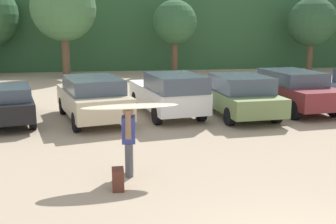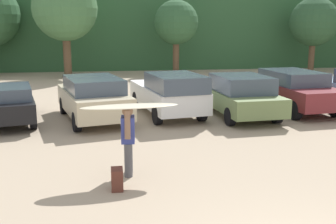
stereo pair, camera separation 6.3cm
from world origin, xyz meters
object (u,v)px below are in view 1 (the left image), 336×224
at_px(backpack_dropped, 118,179).
at_px(parked_car_olive_green, 237,95).
at_px(parked_car_maroon, 293,89).
at_px(parked_car_black, 5,102).
at_px(parked_car_champagne, 93,97).
at_px(parked_car_white, 169,93).
at_px(person_adult, 129,136).
at_px(surfboard_cream, 130,106).

bearing_deg(backpack_dropped, parked_car_olive_green, 54.35).
bearing_deg(parked_car_maroon, parked_car_black, 87.08).
xyz_separation_m(parked_car_champagne, parked_car_white, (2.78, 0.31, 0.04)).
bearing_deg(parked_car_maroon, parked_car_olive_green, 97.95).
bearing_deg(parked_car_white, backpack_dropped, 153.06).
bearing_deg(parked_car_champagne, parked_car_white, -97.58).
height_order(parked_car_maroon, backpack_dropped, parked_car_maroon).
xyz_separation_m(parked_car_olive_green, person_adult, (-4.37, -5.64, 0.10)).
xyz_separation_m(parked_car_champagne, surfboard_cream, (1.03, -5.58, 0.73)).
height_order(parked_car_white, surfboard_cream, parked_car_white).
height_order(parked_car_champagne, parked_car_olive_green, parked_car_champagne).
distance_m(surfboard_cream, backpack_dropped, 1.65).
bearing_deg(parked_car_champagne, parked_car_maroon, -99.56).
distance_m(parked_car_black, parked_car_champagne, 2.99).
bearing_deg(backpack_dropped, parked_car_maroon, 44.75).
distance_m(parked_car_black, surfboard_cream, 6.98).
bearing_deg(person_adult, parked_car_olive_green, -123.17).
height_order(parked_car_olive_green, surfboard_cream, surfboard_cream).
relative_size(parked_car_white, person_adult, 2.97).
relative_size(parked_car_black, parked_car_olive_green, 0.96).
bearing_deg(parked_car_maroon, person_adult, 126.54).
distance_m(parked_car_champagne, backpack_dropped, 6.55).
distance_m(parked_car_black, parked_car_olive_green, 8.32).
xyz_separation_m(parked_car_champagne, parked_car_olive_green, (5.34, -0.01, -0.04)).
relative_size(parked_car_olive_green, person_adult, 3.05).
bearing_deg(backpack_dropped, parked_car_black, 119.28).
relative_size(person_adult, surfboard_cream, 0.71).
distance_m(parked_car_white, parked_car_maroon, 5.07).
bearing_deg(parked_car_white, surfboard_cream, 153.57).
distance_m(parked_car_black, parked_car_maroon, 10.83).
relative_size(parked_car_champagne, surfboard_cream, 2.13).
bearing_deg(parked_car_white, parked_car_champagne, 86.48).
xyz_separation_m(parked_car_white, parked_car_olive_green, (2.56, -0.32, -0.07)).
bearing_deg(parked_car_champagne, surfboard_cream, 176.50).
bearing_deg(parked_car_black, parked_car_olive_green, -103.61).
relative_size(parked_car_champagne, parked_car_maroon, 1.02).
bearing_deg(parked_car_maroon, surfboard_cream, 126.47).
distance_m(parked_car_champagne, surfboard_cream, 5.72).
bearing_deg(parked_car_black, parked_car_maroon, -100.26).
distance_m(parked_car_maroon, surfboard_cream, 9.22).
xyz_separation_m(parked_car_black, surfboard_cream, (4.01, -5.65, 0.84)).
height_order(parked_car_black, parked_car_white, parked_car_white).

